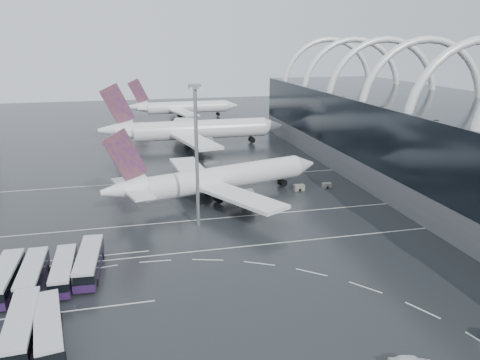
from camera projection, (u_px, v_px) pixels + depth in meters
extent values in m
plane|color=black|center=(208.00, 245.00, 80.48)|extent=(420.00, 420.00, 0.00)
cube|color=#57595C|center=(449.00, 174.00, 111.96)|extent=(42.00, 160.00, 6.00)
cube|color=black|center=(455.00, 133.00, 109.08)|extent=(42.00, 160.00, 14.00)
torus|color=white|center=(476.00, 120.00, 96.50)|extent=(33.80, 1.80, 33.80)
torus|color=white|center=(422.00, 108.00, 114.20)|extent=(33.80, 1.80, 33.80)
torus|color=white|center=(382.00, 98.00, 131.90)|extent=(33.80, 1.80, 33.80)
torus|color=white|center=(351.00, 91.00, 149.60)|extent=(33.80, 1.80, 33.80)
torus|color=white|center=(327.00, 86.00, 167.30)|extent=(33.80, 1.80, 33.80)
cube|color=silver|center=(210.00, 250.00, 78.61)|extent=(120.00, 0.25, 0.01)
cube|color=silver|center=(198.00, 220.00, 91.65)|extent=(120.00, 0.25, 0.01)
cube|color=silver|center=(181.00, 180.00, 117.74)|extent=(120.00, 0.25, 0.01)
cube|color=silver|center=(45.00, 314.00, 60.26)|extent=(28.00, 0.25, 0.01)
cube|color=silver|center=(61.00, 260.00, 75.16)|extent=(28.00, 0.25, 0.01)
cylinder|color=white|center=(227.00, 177.00, 103.91)|extent=(37.52, 15.93, 5.23)
cone|color=white|center=(304.00, 165.00, 114.29)|extent=(6.69, 6.57, 5.23)
cone|color=white|center=(123.00, 190.00, 92.40)|extent=(10.14, 7.62, 5.23)
cube|color=#3E1A6E|center=(125.00, 156.00, 90.91)|extent=(8.46, 3.04, 11.08)
cube|color=white|center=(132.00, 188.00, 93.27)|extent=(8.59, 16.70, 0.45)
cube|color=white|center=(238.00, 196.00, 93.01)|extent=(16.40, 22.77, 0.72)
cube|color=white|center=(191.00, 170.00, 111.64)|extent=(8.20, 22.98, 0.72)
cylinder|color=gray|center=(242.00, 197.00, 97.39)|extent=(5.63, 4.37, 3.06)
cylinder|color=gray|center=(207.00, 178.00, 110.81)|extent=(5.63, 4.37, 3.06)
cube|color=black|center=(212.00, 195.00, 103.21)|extent=(12.02, 8.66, 1.98)
cylinder|color=white|center=(201.00, 129.00, 153.99)|extent=(43.61, 6.95, 6.26)
cone|color=white|center=(273.00, 126.00, 159.90)|extent=(6.57, 6.36, 6.26)
cone|color=white|center=(116.00, 130.00, 147.27)|extent=(10.89, 6.43, 6.26)
cube|color=#3E1A6E|center=(117.00, 104.00, 145.22)|extent=(10.41, 0.81, 13.27)
cube|color=white|center=(123.00, 130.00, 147.78)|extent=(5.17, 19.50, 0.54)
cube|color=white|center=(194.00, 140.00, 140.64)|extent=(13.39, 27.99, 0.86)
cube|color=white|center=(182.00, 125.00, 165.68)|extent=(12.60, 27.93, 0.86)
cylinder|color=gray|center=(203.00, 143.00, 145.47)|extent=(5.99, 3.76, 3.67)
cylinder|color=gray|center=(193.00, 132.00, 163.50)|extent=(5.99, 3.76, 3.67)
cube|color=black|center=(188.00, 143.00, 154.22)|extent=(13.06, 7.11, 2.37)
cylinder|color=white|center=(187.00, 107.00, 210.71)|extent=(35.54, 6.35, 5.28)
cone|color=white|center=(231.00, 106.00, 215.80)|extent=(5.62, 5.44, 5.28)
cone|color=white|center=(137.00, 107.00, 204.90)|extent=(9.26, 5.55, 5.28)
cube|color=#3E1A6E|center=(138.00, 91.00, 203.18)|extent=(8.78, 0.81, 11.19)
cube|color=white|center=(141.00, 107.00, 205.35)|extent=(4.59, 16.50, 0.46)
cube|color=white|center=(183.00, 112.00, 199.44)|extent=(11.59, 23.62, 0.73)
cube|color=white|center=(176.00, 105.00, 220.48)|extent=(10.33, 23.53, 0.73)
cylinder|color=gray|center=(188.00, 115.00, 203.54)|extent=(5.10, 3.25, 3.10)
cylinder|color=gray|center=(183.00, 110.00, 218.69)|extent=(5.10, 3.25, 3.10)
cube|color=black|center=(180.00, 116.00, 210.85)|extent=(11.10, 6.15, 2.00)
cube|color=#2C123A|center=(6.00, 284.00, 65.98)|extent=(3.06, 13.23, 1.12)
cube|color=black|center=(4.00, 276.00, 65.63)|extent=(3.12, 12.96, 1.32)
cube|color=silver|center=(3.00, 270.00, 65.37)|extent=(3.06, 13.23, 0.46)
cylinder|color=black|center=(10.00, 301.00, 62.45)|extent=(0.36, 1.02, 1.02)
cylinder|color=black|center=(23.00, 271.00, 70.34)|extent=(0.36, 1.02, 1.02)
cylinder|color=black|center=(3.00, 273.00, 69.74)|extent=(0.36, 1.02, 1.02)
cube|color=#2C123A|center=(33.00, 280.00, 67.05)|extent=(2.98, 12.80, 1.08)
cube|color=black|center=(32.00, 272.00, 66.71)|extent=(3.03, 12.55, 1.28)
cube|color=silver|center=(31.00, 267.00, 66.46)|extent=(2.98, 12.80, 0.44)
cylinder|color=black|center=(39.00, 296.00, 63.68)|extent=(0.35, 0.99, 0.98)
cylinder|color=black|center=(18.00, 298.00, 63.05)|extent=(0.35, 0.99, 0.98)
cylinder|color=black|center=(48.00, 268.00, 71.28)|extent=(0.35, 0.99, 0.98)
cylinder|color=black|center=(29.00, 270.00, 70.64)|extent=(0.35, 0.99, 0.98)
cube|color=#2C123A|center=(64.00, 275.00, 68.38)|extent=(2.92, 12.47, 1.05)
cube|color=black|center=(63.00, 268.00, 68.05)|extent=(2.97, 12.22, 1.24)
cube|color=silver|center=(63.00, 263.00, 67.81)|extent=(2.92, 12.47, 0.43)
cylinder|color=black|center=(72.00, 290.00, 65.10)|extent=(0.35, 0.96, 0.96)
cylinder|color=black|center=(51.00, 292.00, 64.49)|extent=(0.35, 0.96, 0.96)
cylinder|color=black|center=(76.00, 265.00, 72.50)|extent=(0.35, 0.96, 0.96)
cylinder|color=black|center=(58.00, 266.00, 71.88)|extent=(0.35, 0.96, 0.96)
cube|color=#2C123A|center=(90.00, 267.00, 70.71)|extent=(3.71, 13.71, 1.15)
cube|color=black|center=(89.00, 260.00, 70.35)|extent=(3.76, 13.45, 1.36)
cube|color=silver|center=(88.00, 254.00, 70.09)|extent=(3.71, 13.71, 0.47)
cylinder|color=black|center=(97.00, 283.00, 67.00)|extent=(0.42, 1.06, 1.04)
cylinder|color=black|center=(76.00, 285.00, 66.49)|extent=(0.42, 1.06, 1.04)
cylinder|color=black|center=(103.00, 256.00, 75.18)|extent=(0.42, 1.06, 1.04)
cylinder|color=black|center=(84.00, 258.00, 74.67)|extent=(0.42, 1.06, 1.04)
cube|color=#2C123A|center=(23.00, 334.00, 54.64)|extent=(3.80, 13.69, 1.15)
cube|color=black|center=(21.00, 325.00, 54.28)|extent=(3.84, 13.42, 1.35)
cube|color=silver|center=(20.00, 318.00, 54.02)|extent=(3.80, 13.69, 0.47)
cylinder|color=black|center=(32.00, 358.00, 51.19)|extent=(0.42, 1.06, 1.04)
cylinder|color=black|center=(40.00, 315.00, 59.13)|extent=(0.42, 1.06, 1.04)
cylinder|color=black|center=(15.00, 319.00, 58.33)|extent=(0.42, 1.06, 1.04)
cube|color=#2C123A|center=(49.00, 335.00, 54.51)|extent=(5.05, 13.34, 1.10)
cube|color=black|center=(48.00, 326.00, 54.16)|extent=(5.07, 13.10, 1.30)
cube|color=silver|center=(47.00, 320.00, 53.90)|extent=(5.05, 13.34, 0.45)
cylinder|color=black|center=(65.00, 356.00, 51.47)|extent=(0.51, 1.05, 1.00)
cylinder|color=black|center=(61.00, 317.00, 58.82)|extent=(0.51, 1.05, 1.00)
cylinder|color=black|center=(37.00, 322.00, 57.78)|extent=(0.51, 1.05, 1.00)
cylinder|color=gray|center=(197.00, 160.00, 85.01)|extent=(0.65, 0.65, 25.87)
cube|color=gray|center=(195.00, 86.00, 81.20)|extent=(2.03, 2.03, 0.74)
cube|color=white|center=(195.00, 88.00, 81.28)|extent=(1.85, 1.85, 0.37)
cube|color=slate|center=(299.00, 188.00, 109.54)|extent=(2.46, 1.45, 1.34)
cube|color=orange|center=(248.00, 203.00, 99.35)|extent=(2.21, 1.31, 1.21)
cube|color=slate|center=(327.00, 185.00, 111.55)|extent=(2.08, 1.23, 1.14)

